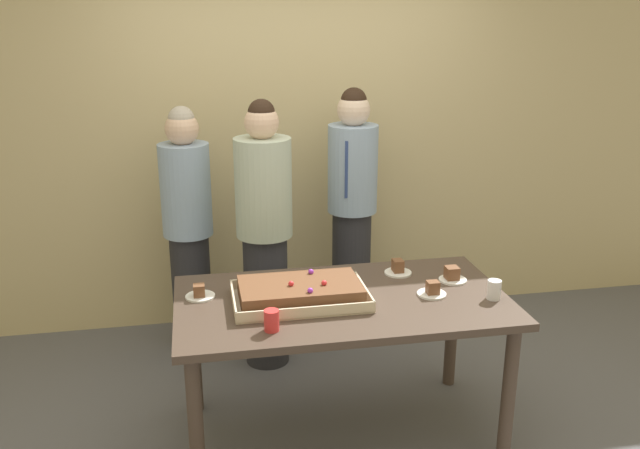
{
  "coord_description": "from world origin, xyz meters",
  "views": [
    {
      "loc": [
        -0.7,
        -3.06,
        2.19
      ],
      "look_at": [
        -0.09,
        0.15,
        1.14
      ],
      "focal_mm": 37.87,
      "sensor_mm": 36.0,
      "label": 1
    }
  ],
  "objects_px": {
    "plated_slice_near_left": "(432,291)",
    "plated_slice_near_right": "(398,269)",
    "party_table": "(342,316)",
    "drink_cup_nearest": "(272,320)",
    "plated_slice_far_right": "(200,294)",
    "drink_cup_middle": "(494,290)",
    "person_serving_front": "(265,233)",
    "plated_slice_far_left": "(452,276)",
    "sheet_cake": "(300,293)",
    "person_green_shirt_behind": "(352,210)",
    "person_striped_tie_right": "(188,227)"
  },
  "relations": [
    {
      "from": "party_table",
      "to": "drink_cup_nearest",
      "type": "height_order",
      "value": "drink_cup_nearest"
    },
    {
      "from": "sheet_cake",
      "to": "plated_slice_far_left",
      "type": "relative_size",
      "value": 4.46
    },
    {
      "from": "plated_slice_far_right",
      "to": "person_green_shirt_behind",
      "type": "xyz_separation_m",
      "value": [
        1.04,
        1.02,
        0.08
      ]
    },
    {
      "from": "party_table",
      "to": "person_serving_front",
      "type": "bearing_deg",
      "value": 109.02
    },
    {
      "from": "sheet_cake",
      "to": "drink_cup_nearest",
      "type": "xyz_separation_m",
      "value": [
        -0.18,
        -0.28,
        0.0
      ]
    },
    {
      "from": "person_serving_front",
      "to": "drink_cup_middle",
      "type": "bearing_deg",
      "value": 40.57
    },
    {
      "from": "plated_slice_far_left",
      "to": "person_striped_tie_right",
      "type": "bearing_deg",
      "value": 143.36
    },
    {
      "from": "plated_slice_far_left",
      "to": "drink_cup_middle",
      "type": "bearing_deg",
      "value": -66.34
    },
    {
      "from": "plated_slice_far_right",
      "to": "person_striped_tie_right",
      "type": "xyz_separation_m",
      "value": [
        -0.05,
        1.01,
        0.04
      ]
    },
    {
      "from": "person_serving_front",
      "to": "party_table",
      "type": "bearing_deg",
      "value": 13.71
    },
    {
      "from": "sheet_cake",
      "to": "person_striped_tie_right",
      "type": "distance_m",
      "value": 1.28
    },
    {
      "from": "plated_slice_near_right",
      "to": "person_striped_tie_right",
      "type": "xyz_separation_m",
      "value": [
        -1.14,
        0.88,
        0.03
      ]
    },
    {
      "from": "plated_slice_near_left",
      "to": "drink_cup_middle",
      "type": "xyz_separation_m",
      "value": [
        0.29,
        -0.1,
        0.03
      ]
    },
    {
      "from": "plated_slice_far_left",
      "to": "plated_slice_near_left",
      "type": "bearing_deg",
      "value": -136.4
    },
    {
      "from": "plated_slice_far_right",
      "to": "drink_cup_middle",
      "type": "xyz_separation_m",
      "value": [
        1.46,
        -0.29,
        0.03
      ]
    },
    {
      "from": "party_table",
      "to": "person_green_shirt_behind",
      "type": "height_order",
      "value": "person_green_shirt_behind"
    },
    {
      "from": "party_table",
      "to": "plated_slice_far_left",
      "type": "bearing_deg",
      "value": 10.48
    },
    {
      "from": "plated_slice_near_right",
      "to": "plated_slice_far_right",
      "type": "relative_size",
      "value": 1.0
    },
    {
      "from": "party_table",
      "to": "person_green_shirt_behind",
      "type": "bearing_deg",
      "value": 74.39
    },
    {
      "from": "plated_slice_far_left",
      "to": "plated_slice_near_right",
      "type": "bearing_deg",
      "value": 148.85
    },
    {
      "from": "plated_slice_near_right",
      "to": "person_serving_front",
      "type": "relative_size",
      "value": 0.09
    },
    {
      "from": "party_table",
      "to": "drink_cup_nearest",
      "type": "bearing_deg",
      "value": -143.76
    },
    {
      "from": "drink_cup_nearest",
      "to": "person_serving_front",
      "type": "xyz_separation_m",
      "value": [
        0.1,
        1.15,
        0.04
      ]
    },
    {
      "from": "plated_slice_near_right",
      "to": "plated_slice_far_right",
      "type": "distance_m",
      "value": 1.09
    },
    {
      "from": "plated_slice_far_right",
      "to": "drink_cup_middle",
      "type": "distance_m",
      "value": 1.49
    },
    {
      "from": "drink_cup_nearest",
      "to": "person_serving_front",
      "type": "bearing_deg",
      "value": 85.24
    },
    {
      "from": "plated_slice_near_right",
      "to": "party_table",
      "type": "bearing_deg",
      "value": -144.06
    },
    {
      "from": "party_table",
      "to": "person_striped_tie_right",
      "type": "height_order",
      "value": "person_striped_tie_right"
    },
    {
      "from": "plated_slice_near_left",
      "to": "drink_cup_nearest",
      "type": "bearing_deg",
      "value": -164.18
    },
    {
      "from": "person_serving_front",
      "to": "plated_slice_far_left",
      "type": "bearing_deg",
      "value": 45.86
    },
    {
      "from": "plated_slice_near_left",
      "to": "drink_cup_nearest",
      "type": "distance_m",
      "value": 0.89
    },
    {
      "from": "plated_slice_far_right",
      "to": "person_striped_tie_right",
      "type": "bearing_deg",
      "value": 92.98
    },
    {
      "from": "plated_slice_near_left",
      "to": "drink_cup_middle",
      "type": "distance_m",
      "value": 0.31
    },
    {
      "from": "plated_slice_near_left",
      "to": "plated_slice_far_right",
      "type": "xyz_separation_m",
      "value": [
        -1.17,
        0.19,
        -0.0
      ]
    },
    {
      "from": "plated_slice_far_left",
      "to": "person_green_shirt_behind",
      "type": "xyz_separation_m",
      "value": [
        -0.3,
        1.05,
        0.08
      ]
    },
    {
      "from": "person_serving_front",
      "to": "drink_cup_nearest",
      "type": "bearing_deg",
      "value": -10.07
    },
    {
      "from": "drink_cup_nearest",
      "to": "person_striped_tie_right",
      "type": "bearing_deg",
      "value": 104.29
    },
    {
      "from": "plated_slice_near_left",
      "to": "plated_slice_near_right",
      "type": "bearing_deg",
      "value": 104.84
    },
    {
      "from": "sheet_cake",
      "to": "drink_cup_nearest",
      "type": "relative_size",
      "value": 6.69
    },
    {
      "from": "plated_slice_near_left",
      "to": "plated_slice_near_right",
      "type": "distance_m",
      "value": 0.33
    },
    {
      "from": "plated_slice_near_left",
      "to": "person_striped_tie_right",
      "type": "relative_size",
      "value": 0.09
    },
    {
      "from": "sheet_cake",
      "to": "person_striped_tie_right",
      "type": "relative_size",
      "value": 0.41
    },
    {
      "from": "plated_slice_near_right",
      "to": "plated_slice_far_left",
      "type": "relative_size",
      "value": 1.0
    },
    {
      "from": "sheet_cake",
      "to": "drink_cup_nearest",
      "type": "bearing_deg",
      "value": -121.86
    },
    {
      "from": "person_green_shirt_behind",
      "to": "plated_slice_far_right",
      "type": "bearing_deg",
      "value": -20.44
    },
    {
      "from": "drink_cup_middle",
      "to": "person_green_shirt_behind",
      "type": "bearing_deg",
      "value": 107.74
    },
    {
      "from": "plated_slice_near_left",
      "to": "person_serving_front",
      "type": "xyz_separation_m",
      "value": [
        -0.76,
        0.91,
        0.06
      ]
    },
    {
      "from": "plated_slice_near_left",
      "to": "sheet_cake",
      "type": "bearing_deg",
      "value": 176.38
    },
    {
      "from": "person_striped_tie_right",
      "to": "party_table",
      "type": "bearing_deg",
      "value": 8.26
    },
    {
      "from": "plated_slice_far_left",
      "to": "plated_slice_far_right",
      "type": "height_order",
      "value": "plated_slice_far_left"
    }
  ]
}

